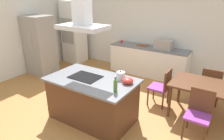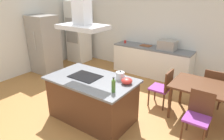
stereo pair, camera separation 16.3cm
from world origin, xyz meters
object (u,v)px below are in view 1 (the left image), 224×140
mixing_bowl (128,81)px  range_hood (82,15)px  tea_kettle (121,76)px  countertop_microwave (164,44)px  chair_facing_back_wall (211,84)px  dining_table (207,89)px  wall_oven_stack (74,32)px  cutting_board (142,45)px  refrigerator (40,45)px  chair_at_left_end (163,85)px  olive_oil_bottle (115,86)px  coffee_mug_red (122,42)px  cooktop (85,77)px  chair_facing_island (199,111)px

mixing_bowl → range_hood: range_hood is taller
tea_kettle → countertop_microwave: 2.58m
mixing_bowl → chair_facing_back_wall: mixing_bowl is taller
mixing_bowl → dining_table: (1.23, 1.10, -0.29)m
wall_oven_stack → range_hood: range_hood is taller
tea_kettle → cutting_board: tea_kettle is taller
refrigerator → chair_at_left_end: bearing=1.7°
refrigerator → chair_at_left_end: size_ratio=2.04×
dining_table → countertop_microwave: bearing=133.3°
olive_oil_bottle → chair_facing_back_wall: 2.56m
dining_table → coffee_mug_red: bearing=151.7°
cooktop → cutting_board: bearing=92.2°
countertop_microwave → refrigerator: 3.81m
mixing_bowl → dining_table: mixing_bowl is taller
coffee_mug_red → chair_facing_back_wall: coffee_mug_red is taller
cutting_board → dining_table: size_ratio=0.24×
dining_table → chair_facing_island: size_ratio=1.57×
countertop_microwave → coffee_mug_red: 1.44m
range_hood → cutting_board: bearing=92.2°
olive_oil_bottle → coffee_mug_red: 3.52m
tea_kettle → dining_table: tea_kettle is taller
chair_facing_back_wall → range_hood: size_ratio=0.99×
countertop_microwave → chair_facing_island: (1.49, -2.25, -0.53)m
cooktop → chair_facing_back_wall: 2.89m
cutting_board → refrigerator: bearing=-147.1°
wall_oven_stack → refrigerator: 1.48m
countertop_microwave → dining_table: 2.21m
chair_at_left_end → tea_kettle: bearing=-118.0°
refrigerator → dining_table: size_ratio=1.30×
dining_table → range_hood: (-2.08, -1.29, 1.43)m
refrigerator → range_hood: bearing=-22.6°
refrigerator → dining_table: (4.90, 0.12, -0.24)m
cutting_board → chair_at_left_end: 2.12m
coffee_mug_red → chair_at_left_end: bearing=-38.1°
cutting_board → chair_facing_back_wall: bearing=-23.9°
countertop_microwave → chair_at_left_end: countertop_microwave is taller
countertop_microwave → chair_at_left_end: 1.77m
cutting_board → chair_facing_island: (2.20, -2.30, -0.40)m
cutting_board → chair_facing_back_wall: (2.20, -0.97, -0.40)m
range_hood → olive_oil_bottle: bearing=-14.6°
coffee_mug_red → refrigerator: refrigerator is taller
olive_oil_bottle → cutting_board: 3.29m
mixing_bowl → chair_at_left_end: bearing=74.1°
cooktop → cutting_board: size_ratio=1.76×
olive_oil_bottle → cutting_board: size_ratio=0.79×
cooktop → mixing_bowl: (0.85, 0.19, 0.05)m
olive_oil_bottle → chair_at_left_end: 1.63m
dining_table → olive_oil_bottle: bearing=-129.4°
olive_oil_bottle → chair_facing_island: 1.59m
tea_kettle → countertop_microwave: countertop_microwave is taller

